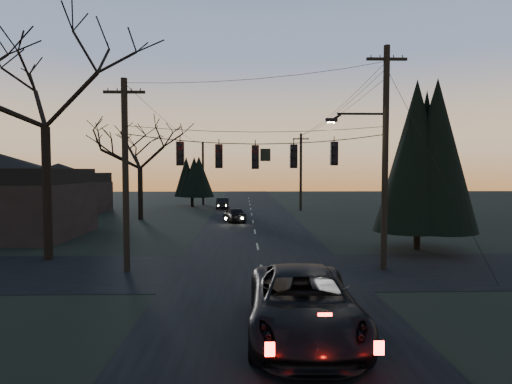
{
  "coord_description": "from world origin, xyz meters",
  "views": [
    {
      "loc": [
        -0.82,
        -8.91,
        4.53
      ],
      "look_at": [
        -0.33,
        7.9,
        3.65
      ],
      "focal_mm": 30.0,
      "sensor_mm": 36.0,
      "label": 1
    }
  ],
  "objects_px": {
    "utility_pole_far_r": "(301,211)",
    "evergreen_right": "(418,165)",
    "sedan_oncoming_a": "(234,214)",
    "sedan_oncoming_b": "(223,203)",
    "utility_pole_left": "(127,272)",
    "bare_tree_left": "(44,73)",
    "utility_pole_right": "(383,270)",
    "utility_pole_far_l": "(203,205)",
    "suv_near": "(303,303)"
  },
  "relations": [
    {
      "from": "utility_pole_left",
      "to": "bare_tree_left",
      "type": "bearing_deg",
      "value": 149.73
    },
    {
      "from": "utility_pole_left",
      "to": "utility_pole_far_r",
      "type": "xyz_separation_m",
      "value": [
        11.5,
        28.0,
        0.0
      ]
    },
    {
      "from": "utility_pole_far_r",
      "to": "evergreen_right",
      "type": "height_order",
      "value": "evergreen_right"
    },
    {
      "from": "suv_near",
      "to": "sedan_oncoming_a",
      "type": "distance_m",
      "value": 25.63
    },
    {
      "from": "utility_pole_far_r",
      "to": "suv_near",
      "type": "height_order",
      "value": "utility_pole_far_r"
    },
    {
      "from": "sedan_oncoming_a",
      "to": "sedan_oncoming_b",
      "type": "relative_size",
      "value": 0.98
    },
    {
      "from": "suv_near",
      "to": "utility_pole_far_l",
      "type": "bearing_deg",
      "value": 101.09
    },
    {
      "from": "utility_pole_far_r",
      "to": "utility_pole_far_l",
      "type": "relative_size",
      "value": 1.06
    },
    {
      "from": "utility_pole_left",
      "to": "utility_pole_far_l",
      "type": "relative_size",
      "value": 1.06
    },
    {
      "from": "utility_pole_right",
      "to": "sedan_oncoming_b",
      "type": "xyz_separation_m",
      "value": [
        -8.7,
        30.52,
        0.64
      ]
    },
    {
      "from": "utility_pole_right",
      "to": "sedan_oncoming_b",
      "type": "distance_m",
      "value": 31.74
    },
    {
      "from": "utility_pole_far_r",
      "to": "evergreen_right",
      "type": "relative_size",
      "value": 1.01
    },
    {
      "from": "utility_pole_right",
      "to": "suv_near",
      "type": "bearing_deg",
      "value": -122.22
    },
    {
      "from": "bare_tree_left",
      "to": "sedan_oncoming_a",
      "type": "distance_m",
      "value": 19.8
    },
    {
      "from": "utility_pole_far_r",
      "to": "utility_pole_far_l",
      "type": "xyz_separation_m",
      "value": [
        -11.5,
        8.0,
        0.0
      ]
    },
    {
      "from": "utility_pole_right",
      "to": "utility_pole_far_r",
      "type": "relative_size",
      "value": 1.18
    },
    {
      "from": "evergreen_right",
      "to": "suv_near",
      "type": "relative_size",
      "value": 1.34
    },
    {
      "from": "utility_pole_far_r",
      "to": "evergreen_right",
      "type": "distance_m",
      "value": 23.94
    },
    {
      "from": "bare_tree_left",
      "to": "sedan_oncoming_a",
      "type": "xyz_separation_m",
      "value": [
        9.05,
        15.34,
        -8.66
      ]
    },
    {
      "from": "bare_tree_left",
      "to": "utility_pole_right",
      "type": "bearing_deg",
      "value": -9.54
    },
    {
      "from": "sedan_oncoming_b",
      "to": "suv_near",
      "type": "bearing_deg",
      "value": 96.03
    },
    {
      "from": "bare_tree_left",
      "to": "sedan_oncoming_b",
      "type": "distance_m",
      "value": 30.06
    },
    {
      "from": "utility_pole_right",
      "to": "sedan_oncoming_a",
      "type": "distance_m",
      "value": 19.42
    },
    {
      "from": "sedan_oncoming_b",
      "to": "evergreen_right",
      "type": "bearing_deg",
      "value": 115.38
    },
    {
      "from": "utility_pole_left",
      "to": "utility_pole_far_r",
      "type": "distance_m",
      "value": 30.27
    },
    {
      "from": "evergreen_right",
      "to": "sedan_oncoming_b",
      "type": "bearing_deg",
      "value": 115.36
    },
    {
      "from": "utility_pole_right",
      "to": "evergreen_right",
      "type": "relative_size",
      "value": 1.19
    },
    {
      "from": "sedan_oncoming_a",
      "to": "evergreen_right",
      "type": "bearing_deg",
      "value": 115.65
    },
    {
      "from": "bare_tree_left",
      "to": "suv_near",
      "type": "height_order",
      "value": "bare_tree_left"
    },
    {
      "from": "utility_pole_right",
      "to": "bare_tree_left",
      "type": "xyz_separation_m",
      "value": [
        -16.15,
        2.72,
        9.3
      ]
    },
    {
      "from": "evergreen_right",
      "to": "suv_near",
      "type": "xyz_separation_m",
      "value": [
        -8.19,
        -12.26,
        -3.93
      ]
    },
    {
      "from": "sedan_oncoming_a",
      "to": "utility_pole_far_r",
      "type": "bearing_deg",
      "value": -138.53
    },
    {
      "from": "utility_pole_far_r",
      "to": "sedan_oncoming_a",
      "type": "bearing_deg",
      "value": -125.55
    },
    {
      "from": "utility_pole_left",
      "to": "utility_pole_far_l",
      "type": "height_order",
      "value": "utility_pole_left"
    },
    {
      "from": "utility_pole_left",
      "to": "utility_pole_far_l",
      "type": "distance_m",
      "value": 36.0
    },
    {
      "from": "utility_pole_left",
      "to": "suv_near",
      "type": "bearing_deg",
      "value": -47.64
    },
    {
      "from": "utility_pole_far_r",
      "to": "bare_tree_left",
      "type": "xyz_separation_m",
      "value": [
        -16.15,
        -25.28,
        9.3
      ]
    },
    {
      "from": "evergreen_right",
      "to": "bare_tree_left",
      "type": "bearing_deg",
      "value": -173.93
    },
    {
      "from": "utility_pole_far_r",
      "to": "bare_tree_left",
      "type": "relative_size",
      "value": 0.64
    },
    {
      "from": "evergreen_right",
      "to": "utility_pole_far_r",
      "type": "bearing_deg",
      "value": 98.56
    },
    {
      "from": "bare_tree_left",
      "to": "sedan_oncoming_a",
      "type": "relative_size",
      "value": 3.51
    },
    {
      "from": "utility_pole_right",
      "to": "utility_pole_far_r",
      "type": "bearing_deg",
      "value": 90.0
    },
    {
      "from": "bare_tree_left",
      "to": "sedan_oncoming_b",
      "type": "xyz_separation_m",
      "value": [
        7.45,
        27.81,
        -8.66
      ]
    },
    {
      "from": "utility_pole_far_l",
      "to": "bare_tree_left",
      "type": "relative_size",
      "value": 0.6
    },
    {
      "from": "sedan_oncoming_a",
      "to": "bare_tree_left",
      "type": "bearing_deg",
      "value": 46.49
    },
    {
      "from": "utility_pole_far_r",
      "to": "sedan_oncoming_b",
      "type": "bearing_deg",
      "value": 163.84
    },
    {
      "from": "sedan_oncoming_a",
      "to": "utility_pole_left",
      "type": "bearing_deg",
      "value": 63.34
    },
    {
      "from": "bare_tree_left",
      "to": "suv_near",
      "type": "xyz_separation_m",
      "value": [
        11.45,
        -10.17,
        -8.43
      ]
    },
    {
      "from": "utility_pole_left",
      "to": "evergreen_right",
      "type": "distance_m",
      "value": 16.46
    },
    {
      "from": "sedan_oncoming_a",
      "to": "sedan_oncoming_b",
      "type": "height_order",
      "value": "sedan_oncoming_a"
    }
  ]
}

